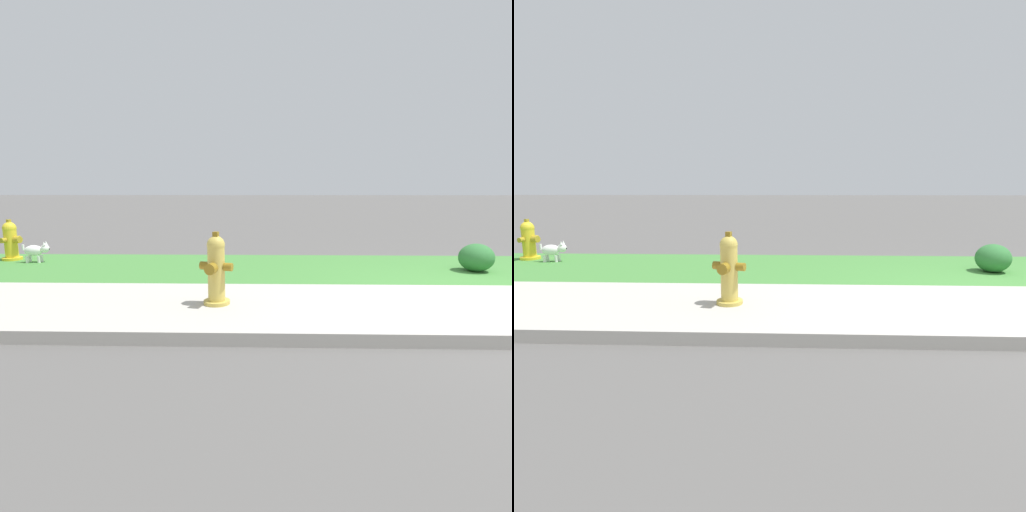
{
  "view_description": "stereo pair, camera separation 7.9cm",
  "coord_description": "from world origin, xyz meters",
  "views": [
    {
      "loc": [
        -2.93,
        -4.2,
        1.29
      ],
      "look_at": [
        -3.06,
        0.91,
        0.4
      ],
      "focal_mm": 28.0,
      "sensor_mm": 36.0,
      "label": 1
    },
    {
      "loc": [
        -2.85,
        -4.2,
        1.29
      ],
      "look_at": [
        -3.06,
        0.91,
        0.4
      ],
      "focal_mm": 28.0,
      "sensor_mm": 36.0,
      "label": 2
    }
  ],
  "objects": [
    {
      "name": "fire_hydrant_mid_block",
      "position": [
        -7.45,
        2.69,
        0.35
      ],
      "size": [
        0.38,
        0.4,
        0.72
      ],
      "rotation": [
        0.0,
        0.0,
        4.48
      ],
      "color": "yellow",
      "rests_on": "ground"
    },
    {
      "name": "small_white_dog",
      "position": [
        -6.88,
        2.47,
        0.21
      ],
      "size": [
        0.46,
        0.21,
        0.37
      ],
      "rotation": [
        0.0,
        0.0,
        0.08
      ],
      "color": "white",
      "rests_on": "ground"
    },
    {
      "name": "shrub_bush_far_verge",
      "position": [
        0.31,
        1.92,
        0.22
      ],
      "size": [
        0.51,
        0.51,
        0.43
      ],
      "color": "#337538",
      "rests_on": "ground"
    },
    {
      "name": "grass_verge",
      "position": [
        0.0,
        2.14,
        0.0
      ],
      "size": [
        18.0,
        2.34,
        0.01
      ],
      "primitive_type": "cube",
      "color": "#47893D",
      "rests_on": "ground"
    },
    {
      "name": "fire_hydrant_far_end",
      "position": [
        -3.47,
        0.05,
        0.39
      ],
      "size": [
        0.38,
        0.35,
        0.81
      ],
      "rotation": [
        0.0,
        0.0,
        2.87
      ],
      "color": "gold",
      "rests_on": "ground"
    }
  ]
}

